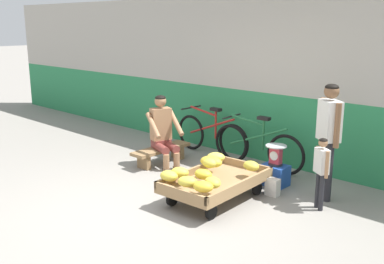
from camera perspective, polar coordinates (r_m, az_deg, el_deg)
The scene contains 13 objects.
ground_plane at distance 5.55m, azimuth -6.90°, elevation -10.42°, with size 80.00×80.00×0.00m, color gray.
back_wall at distance 7.39m, azimuth 10.81°, elevation 6.56°, with size 16.00×0.30×2.73m.
banana_cart at distance 5.84m, azimuth 3.10°, elevation -6.52°, with size 0.90×1.48×0.36m.
banana_pile at distance 5.63m, azimuth 1.79°, elevation -4.88°, with size 0.87×1.26×0.26m.
low_bench at distance 7.36m, azimuth -3.96°, elevation -2.52°, with size 0.31×1.10×0.27m.
vendor_seated at distance 7.19m, azimuth -3.73°, elevation 0.12°, with size 0.73×0.61×1.14m.
plastic_crate at distance 6.49m, azimuth 10.58°, elevation -5.46°, with size 0.36×0.28×0.30m.
weighing_scale at distance 6.40m, azimuth 10.70°, elevation -2.90°, with size 0.30×0.30×0.29m.
bicycle_near_left at distance 7.77m, azimuth 2.48°, elevation -0.45°, with size 1.66×0.48×0.86m.
bicycle_far_left at distance 7.13m, azimuth 8.35°, elevation -1.89°, with size 1.66×0.48×0.86m.
customer_adult at distance 5.94m, azimuth 17.15°, elevation 0.39°, with size 0.41×0.35×1.53m.
customer_child at distance 5.68m, azimuth 16.27°, elevation -4.19°, with size 0.25×0.20×0.92m.
shopping_bag at distance 6.12m, azimuth 10.29°, elevation -6.96°, with size 0.18×0.12×0.24m, color silver.
Camera 1 is at (3.90, -3.23, 2.27)m, focal length 41.57 mm.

